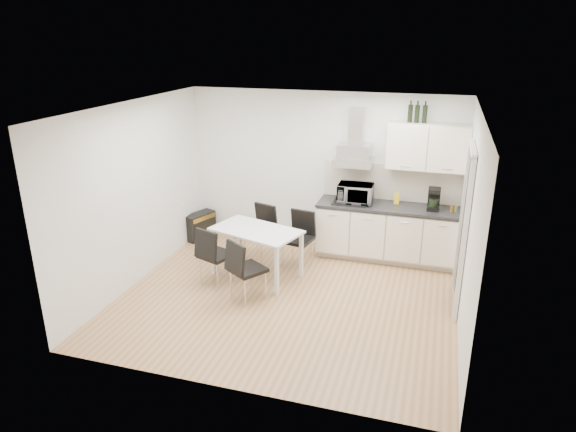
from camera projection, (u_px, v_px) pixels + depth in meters
name	position (u px, v px, depth m)	size (l,w,h in m)	color
ground	(287.00, 298.00, 7.09)	(4.50, 4.50, 0.00)	tan
wall_back	(322.00, 171.00, 8.45)	(4.50, 0.10, 2.60)	white
wall_front	(226.00, 276.00, 4.85)	(4.50, 0.10, 2.60)	white
wall_left	(135.00, 194.00, 7.26)	(0.10, 4.00, 2.60)	white
wall_right	(470.00, 227.00, 6.04)	(0.10, 4.00, 2.60)	white
ceiling	(287.00, 108.00, 6.21)	(4.50, 4.50, 0.00)	white
doorway	(463.00, 230.00, 6.63)	(0.08, 1.04, 2.10)	white
kitchenette	(391.00, 210.00, 8.05)	(2.22, 0.64, 2.52)	beige
dining_table	(256.00, 235.00, 7.51)	(1.43, 1.07, 0.75)	white
chair_far_left	(259.00, 233.00, 8.18)	(0.44, 0.50, 0.88)	black
chair_far_right	(298.00, 240.00, 7.90)	(0.44, 0.50, 0.88)	black
chair_near_left	(217.00, 256.00, 7.36)	(0.44, 0.50, 0.88)	black
chair_near_right	(248.00, 270.00, 6.92)	(0.44, 0.50, 0.88)	black
guitar_amp	(200.00, 226.00, 9.07)	(0.43, 0.61, 0.47)	black
floor_speaker	(240.00, 229.00, 9.14)	(0.18, 0.16, 0.31)	black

